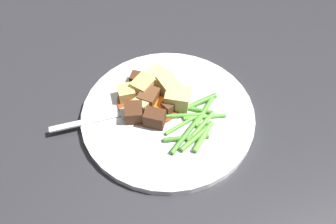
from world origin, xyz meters
The scene contains 30 objects.
ground_plane centered at (0.00, 0.00, 0.00)m, with size 3.00×3.00×0.00m, color #2D2D33.
dinner_plate centered at (0.00, 0.00, 0.01)m, with size 0.29×0.29×0.01m, color white.
stew_sauce centered at (0.04, -0.01, 0.01)m, with size 0.11×0.11×0.00m, color brown.
carrot_slice_0 centered at (0.06, 0.00, 0.02)m, with size 0.03×0.03×0.01m, color orange.
carrot_slice_1 centered at (0.05, 0.02, 0.02)m, with size 0.02×0.02×0.01m, color orange.
carrot_slice_2 centered at (0.02, 0.02, 0.02)m, with size 0.03×0.03×0.01m, color orange.
carrot_slice_3 centered at (0.02, 0.00, 0.02)m, with size 0.03×0.03×0.01m, color orange.
potato_chunk_0 centered at (0.04, 0.01, 0.03)m, with size 0.02×0.03×0.02m, color #E5CC7A.
potato_chunk_1 centered at (0.08, 0.01, 0.02)m, with size 0.03×0.03×0.02m, color #DBBC6B.
potato_chunk_2 centered at (0.06, -0.01, 0.03)m, with size 0.03×0.04×0.03m, color #DBBC6B.
potato_chunk_3 centered at (0.02, -0.04, 0.03)m, with size 0.03×0.04×0.03m, color #E5CC7A.
potato_chunk_4 centered at (-0.01, -0.02, 0.03)m, with size 0.04×0.03×0.03m, color #E5CC7A.
potato_chunk_5 centered at (0.05, -0.05, 0.03)m, with size 0.03×0.03×0.03m, color #E5CC7A.
meat_chunk_0 centered at (0.04, 0.00, 0.03)m, with size 0.03×0.03×0.03m, color brown.
meat_chunk_1 centered at (0.04, 0.04, 0.03)m, with size 0.03×0.03×0.02m, color #4C2B19.
meat_chunk_2 centered at (0.01, 0.03, 0.03)m, with size 0.02×0.03×0.03m, color #4C2B19.
meat_chunk_3 centered at (0.00, -0.01, 0.02)m, with size 0.02×0.02×0.02m, color #56331E.
meat_chunk_4 centered at (0.08, -0.03, 0.02)m, with size 0.02×0.02×0.02m, color #4C2B19.
green_bean_0 centered at (-0.05, -0.03, 0.02)m, with size 0.01×0.01×0.07m, color #599E38.
green_bean_1 centered at (-0.05, 0.03, 0.02)m, with size 0.01×0.01×0.07m, color #4C8E33.
green_bean_2 centered at (-0.05, 0.03, 0.02)m, with size 0.01×0.01×0.08m, color #4C8E33.
green_bean_3 centered at (-0.03, 0.02, 0.02)m, with size 0.01×0.01×0.06m, color #599E38.
green_bean_4 centered at (-0.04, -0.04, 0.02)m, with size 0.01×0.01×0.06m, color #4C8E33.
green_bean_5 centered at (-0.06, -0.02, 0.02)m, with size 0.01×0.01×0.07m, color #66AD42.
green_bean_6 centered at (-0.03, -0.02, 0.02)m, with size 0.01×0.01×0.08m, color #4C8E33.
green_bean_7 centered at (-0.02, 0.00, 0.02)m, with size 0.01×0.01×0.08m, color #599E38.
green_bean_8 centered at (-0.07, 0.02, 0.02)m, with size 0.01×0.01×0.06m, color #66AD42.
green_bean_9 centered at (-0.06, 0.00, 0.02)m, with size 0.01×0.01×0.07m, color #66AD42.
green_bean_10 centered at (-0.06, 0.03, 0.02)m, with size 0.01×0.01×0.06m, color #599E38.
fork centered at (0.08, 0.06, 0.01)m, with size 0.13×0.14×0.00m.
Camera 1 is at (-0.19, 0.31, 0.47)m, focal length 37.99 mm.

